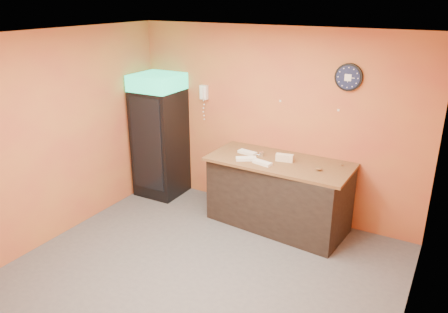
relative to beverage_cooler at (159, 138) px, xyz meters
The scene contains 15 objects.
floor 2.64m from the beverage_cooler, 40.93° to the right, with size 4.50×4.50×0.00m, color #47474C.
back_wall 1.94m from the beverage_cooler, 12.06° to the left, with size 4.50×0.02×2.80m, color #B97634.
left_wall 1.70m from the beverage_cooler, 103.98° to the right, with size 0.02×4.00×2.80m, color #B97634.
right_wall 4.42m from the beverage_cooler, 21.37° to the right, with size 0.02×4.00×2.80m, color #B97634.
ceiling 3.05m from the beverage_cooler, 40.93° to the right, with size 4.50×4.00×0.02m, color white.
beverage_cooler is the anchor object (origin of this frame).
prep_counter 2.22m from the beverage_cooler, ahead, with size 1.94×0.86×0.97m, color black.
wall_clock 3.16m from the beverage_cooler, ahead, with size 0.36×0.06×0.36m.
wall_phone 1.07m from the beverage_cooler, 26.93° to the left, with size 0.12×0.11×0.22m.
butcher_paper 2.16m from the beverage_cooler, ahead, with size 2.00×0.95×0.04m, color brown.
sub_roll_stack 2.23m from the beverage_cooler, ahead, with size 0.25×0.12×0.10m.
wrapped_sandwich_left 1.76m from the beverage_cooler, ahead, with size 0.28×0.11×0.04m, color silver.
wrapped_sandwich_mid 2.03m from the beverage_cooler, ahead, with size 0.27×0.11×0.04m, color silver.
wrapped_sandwich_right 1.64m from the beverage_cooler, ahead, with size 0.28×0.11×0.04m, color silver.
kitchen_tool 1.86m from the beverage_cooler, ahead, with size 0.06×0.06×0.06m, color silver.
Camera 1 is at (2.45, -3.78, 3.20)m, focal length 35.00 mm.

